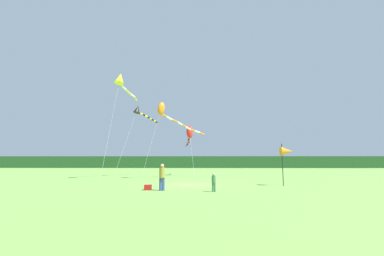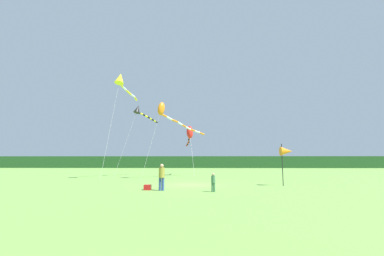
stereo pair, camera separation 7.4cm
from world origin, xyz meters
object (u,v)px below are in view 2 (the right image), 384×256
at_px(cooler_box, 148,187).
at_px(kite_red, 190,133).
at_px(person_adult, 162,176).
at_px(person_child, 213,181).
at_px(kite_black, 140,111).
at_px(kite_yellow, 121,81).
at_px(banner_flag_pole, 286,152).
at_px(kite_orange, 168,114).

xyz_separation_m(cooler_box, kite_red, (2.25, 15.90, 5.25)).
xyz_separation_m(person_adult, cooler_box, (-0.95, 0.31, -0.77)).
height_order(person_child, cooler_box, person_child).
bearing_deg(kite_black, kite_yellow, -99.58).
distance_m(cooler_box, banner_flag_pole, 10.71).
distance_m(kite_black, kite_red, 6.96).
bearing_deg(kite_red, banner_flag_pole, -59.18).
distance_m(banner_flag_pole, kite_black, 18.81).
bearing_deg(person_child, kite_red, 96.67).
bearing_deg(person_adult, cooler_box, 162.07).
height_order(person_child, kite_yellow, kite_yellow).
height_order(kite_yellow, kite_black, kite_yellow).
height_order(person_child, kite_black, kite_black).
relative_size(banner_flag_pole, kite_orange, 0.39).
relative_size(banner_flag_pole, kite_yellow, 0.29).
distance_m(person_adult, kite_yellow, 14.45).
bearing_deg(banner_flag_pole, kite_orange, 143.46).
bearing_deg(kite_orange, cooler_box, -90.40).
relative_size(person_adult, banner_flag_pole, 0.53).
height_order(person_child, kite_red, kite_red).
bearing_deg(kite_yellow, kite_red, 44.10).
xyz_separation_m(banner_flag_pole, kite_black, (-14.00, 11.31, 5.48)).
xyz_separation_m(person_adult, banner_flag_pole, (9.09, 3.14, 1.63)).
height_order(person_adult, kite_black, kite_black).
xyz_separation_m(cooler_box, kite_black, (-3.95, 14.15, 7.89)).
xyz_separation_m(person_adult, person_child, (3.26, -0.62, -0.31)).
distance_m(person_adult, cooler_box, 1.26).
distance_m(kite_orange, kite_red, 6.26).
distance_m(kite_yellow, kite_orange, 6.06).
relative_size(cooler_box, kite_orange, 0.06).
xyz_separation_m(kite_orange, kite_red, (2.17, 5.68, -1.50)).
height_order(person_adult, kite_red, kite_red).
height_order(cooler_box, banner_flag_pole, banner_flag_pole).
bearing_deg(person_adult, kite_black, 108.73).
bearing_deg(kite_yellow, cooler_box, -62.05).
xyz_separation_m(kite_black, kite_red, (6.20, 1.75, -2.64)).
bearing_deg(kite_black, banner_flag_pole, -38.95).
bearing_deg(kite_yellow, kite_black, 80.42).
xyz_separation_m(kite_yellow, kite_red, (7.06, 6.84, -4.89)).
bearing_deg(banner_flag_pole, kite_yellow, 157.25).
distance_m(banner_flag_pole, kite_orange, 13.15).
height_order(cooler_box, kite_orange, kite_orange).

